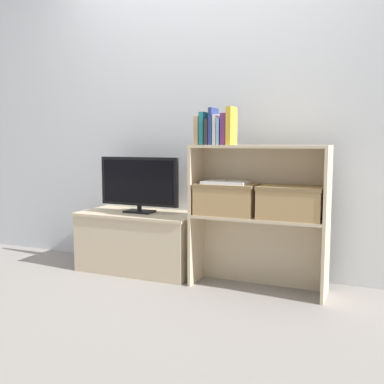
{
  "coord_description": "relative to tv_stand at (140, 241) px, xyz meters",
  "views": [
    {
      "loc": [
        1.25,
        -2.75,
        0.99
      ],
      "look_at": [
        0.0,
        0.14,
        0.64
      ],
      "focal_mm": 42.0,
      "sensor_mm": 36.0,
      "label": 1
    }
  ],
  "objects": [
    {
      "name": "laptop",
      "position": [
        0.74,
        -0.1,
        0.49
      ],
      "size": [
        0.3,
        0.22,
        0.02
      ],
      "color": "white",
      "rests_on": "storage_basket_left"
    },
    {
      "name": "ground_plane",
      "position": [
        0.48,
        -0.23,
        -0.23
      ],
      "size": [
        16.0,
        16.0,
        0.0
      ],
      "primitive_type": "plane",
      "color": "gray"
    },
    {
      "name": "book_navy",
      "position": [
        0.65,
        -0.12,
        0.87
      ],
      "size": [
        0.02,
        0.14,
        0.25
      ],
      "color": "navy",
      "rests_on": "bookshelf_upper_tier"
    },
    {
      "name": "storage_basket_left",
      "position": [
        0.74,
        -0.1,
        0.39
      ],
      "size": [
        0.41,
        0.24,
        0.21
      ],
      "color": "tan",
      "rests_on": "bookshelf_lower_tier"
    },
    {
      "name": "book_charcoal",
      "position": [
        0.62,
        -0.12,
        0.83
      ],
      "size": [
        0.02,
        0.15,
        0.17
      ],
      "color": "#232328",
      "rests_on": "bookshelf_upper_tier"
    },
    {
      "name": "book_skyblue",
      "position": [
        0.7,
        -0.12,
        0.83
      ],
      "size": [
        0.02,
        0.14,
        0.18
      ],
      "color": "#709ECC",
      "rests_on": "bookshelf_upper_tier"
    },
    {
      "name": "book_ivory",
      "position": [
        0.68,
        -0.12,
        0.85
      ],
      "size": [
        0.02,
        0.13,
        0.2
      ],
      "color": "silver",
      "rests_on": "bookshelf_upper_tier"
    },
    {
      "name": "wall_back",
      "position": [
        0.48,
        0.26,
        0.97
      ],
      "size": [
        10.0,
        0.05,
        2.4
      ],
      "color": "silver",
      "rests_on": "ground_plane"
    },
    {
      "name": "tv",
      "position": [
        0.0,
        -0.0,
        0.45
      ],
      "size": [
        0.65,
        0.14,
        0.43
      ],
      "color": "black",
      "rests_on": "tv_stand"
    },
    {
      "name": "book_tan",
      "position": [
        0.55,
        -0.12,
        0.84
      ],
      "size": [
        0.03,
        0.14,
        0.19
      ],
      "color": "tan",
      "rests_on": "bookshelf_upper_tier"
    },
    {
      "name": "book_teal",
      "position": [
        0.59,
        -0.12,
        0.86
      ],
      "size": [
        0.03,
        0.14,
        0.22
      ],
      "color": "#1E7075",
      "rests_on": "bookshelf_upper_tier"
    },
    {
      "name": "book_plum",
      "position": [
        0.74,
        -0.12,
        0.85
      ],
      "size": [
        0.04,
        0.13,
        0.21
      ],
      "color": "#6B2D66",
      "rests_on": "bookshelf_upper_tier"
    },
    {
      "name": "bookshelf_upper_tier",
      "position": [
        0.96,
        -0.03,
        0.57
      ],
      "size": [
        0.91,
        0.28,
        0.47
      ],
      "color": "#CCB793",
      "rests_on": "bookshelf_lower_tier"
    },
    {
      "name": "book_mustard",
      "position": [
        0.78,
        -0.12,
        0.87
      ],
      "size": [
        0.03,
        0.14,
        0.25
      ],
      "color": "gold",
      "rests_on": "bookshelf_upper_tier"
    },
    {
      "name": "tv_stand",
      "position": [
        0.0,
        0.0,
        0.0
      ],
      "size": [
        0.93,
        0.47,
        0.45
      ],
      "color": "#CCB793",
      "rests_on": "ground_plane"
    },
    {
      "name": "bookshelf_lower_tier",
      "position": [
        0.96,
        -0.03,
        0.08
      ],
      "size": [
        0.91,
        0.28,
        0.5
      ],
      "color": "#CCB793",
      "rests_on": "ground_plane"
    },
    {
      "name": "storage_basket_right",
      "position": [
        1.18,
        -0.1,
        0.39
      ],
      "size": [
        0.41,
        0.24,
        0.21
      ],
      "color": "tan",
      "rests_on": "bookshelf_lower_tier"
    }
  ]
}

